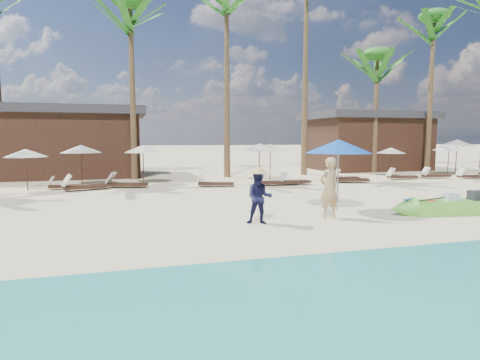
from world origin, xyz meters
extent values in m
plane|color=beige|center=(0.00, 0.00, 0.00)|extent=(240.00, 240.00, 0.00)
cube|color=tan|center=(0.00, -5.00, 0.00)|extent=(240.00, 4.50, 0.01)
cube|color=#5CC23B|center=(6.59, 0.35, 0.21)|extent=(3.64, 1.17, 0.43)
cube|color=white|center=(6.59, 0.35, 0.24)|extent=(3.12, 0.90, 0.19)
cube|color=#262628|center=(7.04, 0.29, 0.53)|extent=(0.55, 0.45, 0.39)
cube|color=silver|center=(6.15, 0.46, 0.49)|extent=(0.43, 0.38, 0.32)
cylinder|color=red|center=(5.48, 0.54, 0.38)|extent=(0.25, 0.25, 0.10)
cylinder|color=#262628|center=(5.18, 0.46, 0.38)|extent=(0.23, 0.23, 0.09)
sphere|color=tan|center=(4.85, 0.56, 0.43)|extent=(0.20, 0.20, 0.20)
imported|color=tan|center=(2.06, 0.87, 0.92)|extent=(0.75, 0.57, 1.84)
imported|color=#141438|center=(-0.21, 0.64, 0.75)|extent=(0.87, 0.78, 1.49)
cylinder|color=#99999E|center=(2.93, 1.91, 1.15)|extent=(0.05, 0.05, 2.29)
cone|color=#134CB6|center=(2.93, 1.91, 2.13)|extent=(2.19, 2.19, 0.45)
cylinder|color=#382017|center=(-8.16, 10.21, 0.93)|extent=(0.05, 0.05, 1.86)
cone|color=beige|center=(-8.16, 10.21, 1.73)|extent=(1.86, 1.86, 0.37)
cylinder|color=#382017|center=(-5.97, 11.70, 1.00)|extent=(0.05, 0.05, 2.00)
cone|color=beige|center=(-5.97, 11.70, 1.86)|extent=(2.00, 2.00, 0.40)
cube|color=#382017|center=(-5.63, 9.75, 0.17)|extent=(1.97, 1.15, 0.13)
cube|color=beige|center=(-6.42, 9.50, 0.50)|extent=(0.58, 0.70, 0.55)
cube|color=#382017|center=(-6.55, 10.44, 0.14)|extent=(1.56, 0.55, 0.11)
cube|color=beige|center=(-7.23, 10.42, 0.41)|extent=(0.36, 0.51, 0.45)
cylinder|color=#382017|center=(-2.95, 11.76, 0.99)|extent=(0.05, 0.05, 1.98)
cone|color=beige|center=(-2.95, 11.76, 1.84)|extent=(1.98, 1.98, 0.40)
cube|color=#382017|center=(-3.75, 10.18, 0.16)|extent=(1.95, 1.11, 0.13)
cube|color=beige|center=(-4.53, 10.42, 0.49)|extent=(0.57, 0.69, 0.54)
cylinder|color=#382017|center=(3.33, 11.30, 1.03)|extent=(0.05, 0.05, 2.05)
cone|color=beige|center=(3.33, 11.30, 1.91)|extent=(2.05, 2.05, 0.41)
cube|color=#382017|center=(0.45, 9.41, 0.15)|extent=(1.83, 1.04, 0.12)
cube|color=beige|center=(-0.28, 9.63, 0.46)|extent=(0.54, 0.65, 0.51)
cube|color=#382017|center=(3.63, 9.12, 0.16)|extent=(1.87, 0.78, 0.13)
cube|color=beige|center=(2.83, 9.20, 0.48)|extent=(0.47, 0.63, 0.53)
cylinder|color=#382017|center=(4.15, 11.79, 1.01)|extent=(0.05, 0.05, 2.02)
cone|color=beige|center=(4.15, 11.79, 1.87)|extent=(2.02, 2.02, 0.40)
cube|color=#382017|center=(4.59, 9.21, 0.14)|extent=(1.66, 0.66, 0.11)
cube|color=beige|center=(3.87, 9.16, 0.43)|extent=(0.41, 0.55, 0.48)
cube|color=#382017|center=(7.84, 10.10, 0.16)|extent=(1.91, 0.89, 0.13)
cube|color=beige|center=(7.04, 10.23, 0.49)|extent=(0.50, 0.65, 0.54)
cylinder|color=#382017|center=(11.95, 11.49, 0.88)|extent=(0.04, 0.04, 1.76)
cone|color=beige|center=(11.95, 11.49, 1.64)|extent=(1.76, 1.76, 0.35)
cube|color=#382017|center=(7.84, 9.19, 0.16)|extent=(1.95, 1.10, 0.13)
cube|color=beige|center=(7.05, 9.42, 0.49)|extent=(0.57, 0.69, 0.54)
cylinder|color=#382017|center=(15.90, 11.05, 0.98)|extent=(0.05, 0.05, 1.96)
cone|color=beige|center=(15.90, 11.05, 1.82)|extent=(1.96, 1.96, 0.39)
cube|color=#382017|center=(11.74, 10.03, 0.15)|extent=(1.72, 0.86, 0.12)
cube|color=beige|center=(11.03, 10.18, 0.44)|extent=(0.47, 0.60, 0.48)
cube|color=#382017|center=(14.11, 10.02, 0.15)|extent=(1.70, 0.73, 0.12)
cube|color=beige|center=(13.39, 10.11, 0.44)|extent=(0.43, 0.57, 0.48)
cylinder|color=#382017|center=(16.85, 11.41, 1.12)|extent=(0.06, 0.06, 2.25)
cone|color=beige|center=(16.85, 11.41, 2.09)|extent=(2.25, 2.25, 0.45)
cube|color=#382017|center=(15.93, 9.26, 0.14)|extent=(1.62, 0.68, 0.11)
cube|color=beige|center=(15.24, 9.34, 0.42)|extent=(0.41, 0.55, 0.46)
cone|color=brown|center=(-3.36, 14.27, 5.04)|extent=(0.40, 0.40, 10.08)
ellipsoid|color=#206D1B|center=(-3.36, 14.27, 10.08)|extent=(2.08, 2.08, 0.88)
cone|color=brown|center=(2.15, 14.01, 5.63)|extent=(0.40, 0.40, 11.26)
cone|color=brown|center=(7.45, 14.38, 6.58)|extent=(0.40, 0.40, 13.16)
cone|color=brown|center=(12.84, 14.52, 4.04)|extent=(0.40, 0.40, 8.07)
ellipsoid|color=#206D1B|center=(12.84, 14.52, 8.07)|extent=(2.08, 2.08, 0.88)
cone|color=brown|center=(16.57, 13.68, 5.32)|extent=(0.40, 0.40, 10.64)
ellipsoid|color=#206D1B|center=(16.57, 13.68, 10.64)|extent=(2.08, 2.08, 0.88)
cube|color=#382017|center=(-8.00, 17.50, 1.90)|extent=(10.00, 6.00, 3.80)
cube|color=#2D2D33|center=(-8.00, 17.50, 4.05)|extent=(10.80, 6.60, 0.50)
cube|color=#382017|center=(14.00, 17.50, 1.90)|extent=(8.00, 6.00, 3.80)
cube|color=#2D2D33|center=(14.00, 17.50, 4.05)|extent=(8.80, 6.60, 0.50)
camera|label=1|loc=(-3.71, -9.86, 2.40)|focal=30.00mm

